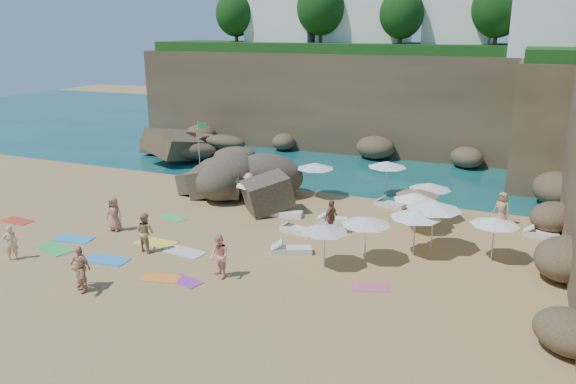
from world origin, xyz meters
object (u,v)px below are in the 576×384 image
at_px(rock_outcrop, 244,198).
at_px(person_stand_1, 145,232).
at_px(flag_pole, 200,139).
at_px(lounger_0, 297,230).
at_px(person_stand_4, 502,209).
at_px(person_stand_6, 11,243).
at_px(parasol_0, 315,166).
at_px(parasol_2, 415,196).
at_px(person_stand_5, 216,180).
at_px(person_stand_2, 249,189).
at_px(parasol_1, 387,164).
at_px(person_stand_3, 331,218).

bearing_deg(rock_outcrop, person_stand_1, -91.33).
relative_size(flag_pole, lounger_0, 2.01).
xyz_separation_m(person_stand_1, person_stand_4, (15.02, 10.31, -0.04)).
xyz_separation_m(person_stand_1, person_stand_6, (-4.95, -3.17, -0.14)).
height_order(parasol_0, parasol_2, parasol_0).
bearing_deg(person_stand_1, rock_outcrop, -81.48).
bearing_deg(person_stand_5, flag_pole, 107.63).
bearing_deg(person_stand_5, parasol_2, -33.75).
bearing_deg(person_stand_6, person_stand_2, -165.67).
bearing_deg(lounger_0, person_stand_4, 42.05).
distance_m(parasol_1, person_stand_2, 8.54).
xyz_separation_m(parasol_0, person_stand_6, (-9.16, -14.40, -1.19)).
bearing_deg(parasol_2, parasol_0, 150.68).
bearing_deg(person_stand_3, person_stand_4, -45.37).
relative_size(parasol_0, person_stand_6, 1.43).
height_order(lounger_0, person_stand_1, person_stand_1).
bearing_deg(parasol_1, lounger_0, -108.25).
xyz_separation_m(rock_outcrop, person_stand_3, (7.01, -4.02, 0.92)).
height_order(flag_pole, person_stand_3, flag_pole).
xyz_separation_m(lounger_0, person_stand_1, (-5.54, -5.08, 0.80)).
relative_size(parasol_1, person_stand_2, 1.24).
xyz_separation_m(person_stand_5, person_stand_6, (-3.07, -12.92, -0.01)).
bearing_deg(rock_outcrop, parasol_0, 24.31).
height_order(parasol_0, lounger_0, parasol_0).
xyz_separation_m(flag_pole, person_stand_6, (0.77, -17.33, -1.52)).
bearing_deg(parasol_0, person_stand_1, -110.56).
distance_m(rock_outcrop, parasol_1, 9.00).
xyz_separation_m(flag_pole, person_stand_4, (20.74, -3.85, -1.42)).
xyz_separation_m(lounger_0, person_stand_4, (9.48, 5.23, 0.76)).
xyz_separation_m(person_stand_3, person_stand_6, (-12.18, -8.58, -0.12)).
relative_size(parasol_2, lounger_0, 1.22).
bearing_deg(lounger_0, parasol_2, 36.49).
distance_m(lounger_0, person_stand_1, 7.56).
height_order(person_stand_4, person_stand_5, person_stand_4).
distance_m(rock_outcrop, person_stand_1, 9.47).
bearing_deg(person_stand_5, rock_outcrop, -32.39).
xyz_separation_m(parasol_0, person_stand_4, (10.81, -0.92, -1.09)).
relative_size(rock_outcrop, person_stand_2, 3.89).
relative_size(lounger_0, person_stand_1, 0.96).
bearing_deg(person_stand_5, person_stand_2, -48.17).
relative_size(flag_pole, person_stand_4, 2.01).
bearing_deg(person_stand_1, flag_pole, -58.16).
bearing_deg(person_stand_1, person_stand_2, -88.05).
bearing_deg(parasol_1, rock_outcrop, -155.29).
xyz_separation_m(person_stand_2, person_stand_5, (-3.03, 1.39, -0.14)).
bearing_deg(person_stand_2, flag_pole, 8.84).
relative_size(rock_outcrop, person_stand_5, 4.53).
bearing_deg(person_stand_4, person_stand_5, -151.48).
relative_size(rock_outcrop, person_stand_6, 4.60).
relative_size(parasol_0, person_stand_1, 1.22).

